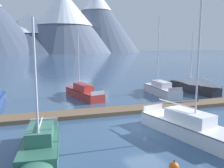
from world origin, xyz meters
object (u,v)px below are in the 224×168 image
sailboat_second_berth (40,146)px  sailboat_mid_dock_port (82,92)px  mooring_buoy_channel_marker (174,167)px  sailboat_mid_dock_starboard (195,129)px  sailboat_outer_slip (193,85)px  sailboat_far_berth (160,89)px  person_on_dock (198,91)px

sailboat_second_berth → sailboat_mid_dock_port: (5.38, 12.74, 0.03)m
mooring_buoy_channel_marker → sailboat_mid_dock_port: bearing=88.9°
sailboat_mid_dock_starboard → sailboat_second_berth: bearing=174.3°
sailboat_outer_slip → sailboat_mid_dock_starboard: bearing=-129.9°
sailboat_mid_dock_port → sailboat_far_berth: 8.59m
person_on_dock → mooring_buoy_channel_marker: size_ratio=3.42×
person_on_dock → sailboat_mid_dock_port: bearing=141.6°
person_on_dock → sailboat_outer_slip: bearing=53.3°
sailboat_second_berth → sailboat_far_berth: (13.82, 11.19, 0.07)m
sailboat_second_berth → person_on_dock: sailboat_second_berth is taller
sailboat_mid_dock_starboard → sailboat_outer_slip: bearing=50.1°
sailboat_second_berth → sailboat_mid_dock_starboard: 8.41m
sailboat_mid_dock_starboard → person_on_dock: sailboat_mid_dock_starboard is taller
sailboat_mid_dock_port → sailboat_mid_dock_starboard: size_ratio=0.83×
sailboat_second_berth → sailboat_far_berth: sailboat_far_berth is taller
sailboat_second_berth → mooring_buoy_channel_marker: (5.06, -3.47, -0.31)m
person_on_dock → mooring_buoy_channel_marker: person_on_dock is taller
sailboat_second_berth → sailboat_outer_slip: size_ratio=0.85×
sailboat_mid_dock_port → mooring_buoy_channel_marker: size_ratio=14.58×
sailboat_mid_dock_port → sailboat_far_berth: (8.45, -1.54, 0.04)m
sailboat_second_berth → person_on_dock: 15.38m
sailboat_mid_dock_port → mooring_buoy_channel_marker: (-0.32, -16.20, -0.34)m
sailboat_second_berth → sailboat_outer_slip: sailboat_outer_slip is taller
sailboat_second_berth → sailboat_mid_dock_port: 13.82m
sailboat_far_berth → sailboat_outer_slip: 4.19m
sailboat_mid_dock_port → sailboat_outer_slip: (12.60, -2.07, 0.33)m
sailboat_mid_dock_port → sailboat_far_berth: sailboat_far_berth is taller
person_on_dock → mooring_buoy_channel_marker: bearing=-135.2°
sailboat_outer_slip → mooring_buoy_channel_marker: bearing=-132.4°
sailboat_far_berth → person_on_dock: sailboat_far_berth is taller
sailboat_second_berth → person_on_dock: bearing=21.7°
sailboat_mid_dock_port → sailboat_mid_dock_starboard: 13.90m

